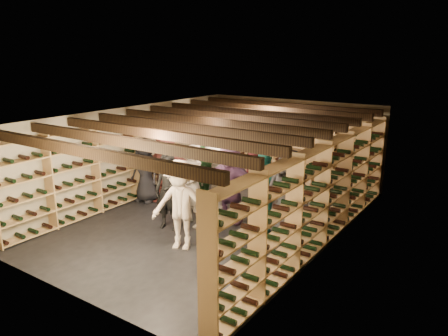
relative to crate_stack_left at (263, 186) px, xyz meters
name	(u,v)px	position (x,y,z in m)	size (l,w,h in m)	color
ground	(215,218)	(-0.23, -1.85, -0.34)	(8.00, 8.00, 0.00)	black
walls	(215,168)	(-0.23, -1.85, 0.86)	(5.52, 8.02, 2.40)	tan
ceiling	(214,116)	(-0.23, -1.85, 2.06)	(5.50, 8.00, 0.01)	beige
ceiling_joists	(214,122)	(-0.23, -1.85, 1.92)	(5.40, 7.12, 0.18)	black
wine_rack_left	(134,159)	(-2.80, -1.85, 0.74)	(0.32, 7.50, 2.15)	tan
wine_rack_right	(322,194)	(2.34, -1.85, 0.74)	(0.32, 7.50, 2.15)	tan
wine_rack_back	(289,145)	(-0.23, 1.98, 0.73)	(4.70, 0.30, 2.15)	tan
crate_stack_left	(263,186)	(0.00, 0.00, 0.00)	(0.56, 0.44, 0.68)	tan
crate_stack_right	(307,186)	(0.97, 0.66, 0.00)	(0.57, 0.46, 0.68)	tan
crate_loose	(306,213)	(1.48, -0.55, -0.25)	(0.50, 0.33, 0.17)	tan
person_0	(145,170)	(-2.40, -1.87, 0.49)	(0.82, 0.53, 1.67)	black
person_1	(169,191)	(-0.70, -2.90, 0.52)	(0.63, 0.41, 1.72)	black
person_3	(180,205)	(0.15, -3.52, 0.56)	(1.16, 0.66, 1.79)	beige
person_4	(263,192)	(1.09, -1.94, 0.56)	(1.06, 0.44, 1.81)	#1D7A73
person_5	(166,167)	(-1.91, -1.63, 0.59)	(1.73, 0.55, 1.86)	brown
person_7	(193,186)	(-0.38, -2.45, 0.58)	(0.67, 0.44, 1.85)	gray
person_8	(255,183)	(0.39, -1.09, 0.42)	(0.74, 0.58, 1.53)	#4F191B
person_9	(215,179)	(-0.38, -1.61, 0.54)	(1.14, 0.65, 1.76)	#A8A39A
person_10	(203,175)	(-0.90, -1.40, 0.49)	(0.98, 0.41, 1.67)	#204823
person_11	(230,182)	(0.14, -1.79, 0.60)	(1.74, 0.55, 1.87)	#794C7D
person_12	(287,195)	(1.64, -1.92, 0.61)	(0.93, 0.60, 1.90)	#36343A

